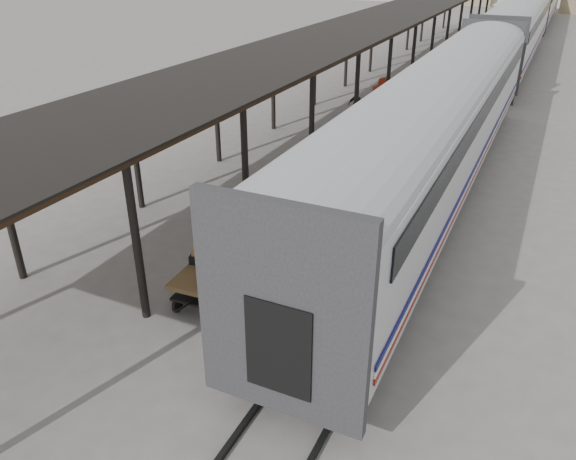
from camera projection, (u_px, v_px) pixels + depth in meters
The scene contains 9 objects.
ground at pixel (237, 288), 14.60m from camera, with size 160.00×160.00×0.00m, color slate.
train at pixel (516, 28), 39.34m from camera, with size 3.45×76.01×4.01m.
canopy at pixel (386, 18), 33.37m from camera, with size 4.90×64.30×4.15m.
rails at pixel (510, 66), 40.70m from camera, with size 1.54×150.00×0.12m.
baggage_cart at pixel (214, 274), 13.99m from camera, with size 1.38×2.47×0.86m.
suitcase_stack at pixel (214, 251), 14.16m from camera, with size 1.19×1.15×0.59m.
luggage_tug at pixel (384, 92), 31.47m from camera, with size 0.96×1.46×1.23m.
porter at pixel (205, 251), 12.91m from camera, with size 0.59×0.39×1.63m, color navy.
pedestrian at pixel (356, 106), 27.95m from camera, with size 0.91×0.38×1.55m, color black.
Camera 1 is at (6.47, -10.55, 8.00)m, focal length 35.00 mm.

